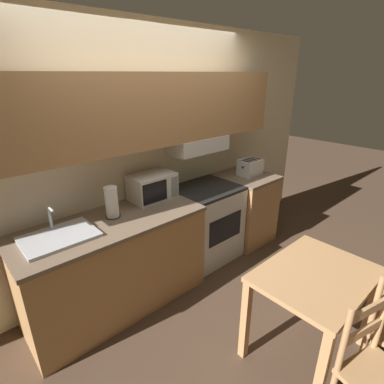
{
  "coord_description": "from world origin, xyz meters",
  "views": [
    {
      "loc": [
        -1.69,
        -2.52,
        2.07
      ],
      "look_at": [
        0.05,
        -0.59,
        1.03
      ],
      "focal_mm": 28.0,
      "sensor_mm": 36.0,
      "label": 1
    }
  ],
  "objects_px": {
    "microwave": "(152,187)",
    "dining_table": "(314,287)",
    "toaster": "(250,167)",
    "sink_basin": "(59,236)",
    "paper_towel_roll": "(112,202)",
    "stove_range": "(205,223)",
    "chair_left_of_table": "(377,377)"
  },
  "relations": [
    {
      "from": "toaster",
      "to": "sink_basin",
      "type": "distance_m",
      "value": 2.34
    },
    {
      "from": "toaster",
      "to": "paper_towel_roll",
      "type": "bearing_deg",
      "value": 177.65
    },
    {
      "from": "stove_range",
      "to": "toaster",
      "type": "height_order",
      "value": "toaster"
    },
    {
      "from": "microwave",
      "to": "paper_towel_roll",
      "type": "relative_size",
      "value": 1.55
    },
    {
      "from": "sink_basin",
      "to": "stove_range",
      "type": "bearing_deg",
      "value": 0.93
    },
    {
      "from": "stove_range",
      "to": "chair_left_of_table",
      "type": "relative_size",
      "value": 0.96
    },
    {
      "from": "sink_basin",
      "to": "dining_table",
      "type": "distance_m",
      "value": 1.96
    },
    {
      "from": "microwave",
      "to": "paper_towel_roll",
      "type": "xyz_separation_m",
      "value": [
        -0.5,
        -0.11,
        0.01
      ]
    },
    {
      "from": "microwave",
      "to": "dining_table",
      "type": "bearing_deg",
      "value": -80.54
    },
    {
      "from": "stove_range",
      "to": "sink_basin",
      "type": "xyz_separation_m",
      "value": [
        -1.62,
        -0.03,
        0.46
      ]
    },
    {
      "from": "toaster",
      "to": "paper_towel_roll",
      "type": "relative_size",
      "value": 1.05
    },
    {
      "from": "microwave",
      "to": "sink_basin",
      "type": "relative_size",
      "value": 0.82
    },
    {
      "from": "stove_range",
      "to": "microwave",
      "type": "height_order",
      "value": "microwave"
    },
    {
      "from": "dining_table",
      "to": "chair_left_of_table",
      "type": "distance_m",
      "value": 0.62
    },
    {
      "from": "microwave",
      "to": "toaster",
      "type": "relative_size",
      "value": 1.48
    },
    {
      "from": "microwave",
      "to": "dining_table",
      "type": "distance_m",
      "value": 1.7
    },
    {
      "from": "toaster",
      "to": "dining_table",
      "type": "relative_size",
      "value": 0.34
    },
    {
      "from": "toaster",
      "to": "sink_basin",
      "type": "height_order",
      "value": "sink_basin"
    },
    {
      "from": "sink_basin",
      "to": "chair_left_of_table",
      "type": "height_order",
      "value": "sink_basin"
    },
    {
      "from": "microwave",
      "to": "toaster",
      "type": "distance_m",
      "value": 1.36
    },
    {
      "from": "toaster",
      "to": "microwave",
      "type": "bearing_deg",
      "value": 172.22
    },
    {
      "from": "stove_range",
      "to": "dining_table",
      "type": "xyz_separation_m",
      "value": [
        -0.35,
        -1.49,
        0.17
      ]
    },
    {
      "from": "paper_towel_roll",
      "to": "dining_table",
      "type": "distance_m",
      "value": 1.76
    },
    {
      "from": "microwave",
      "to": "dining_table",
      "type": "relative_size",
      "value": 0.5
    },
    {
      "from": "sink_basin",
      "to": "paper_towel_roll",
      "type": "distance_m",
      "value": 0.51
    },
    {
      "from": "sink_basin",
      "to": "dining_table",
      "type": "height_order",
      "value": "sink_basin"
    },
    {
      "from": "stove_range",
      "to": "microwave",
      "type": "distance_m",
      "value": 0.86
    },
    {
      "from": "sink_basin",
      "to": "chair_left_of_table",
      "type": "xyz_separation_m",
      "value": [
        1.01,
        -2.0,
        -0.45
      ]
    },
    {
      "from": "stove_range",
      "to": "chair_left_of_table",
      "type": "bearing_deg",
      "value": -106.77
    },
    {
      "from": "paper_towel_roll",
      "to": "toaster",
      "type": "bearing_deg",
      "value": -2.35
    },
    {
      "from": "microwave",
      "to": "dining_table",
      "type": "xyz_separation_m",
      "value": [
        0.27,
        -1.63,
        -0.4
      ]
    },
    {
      "from": "paper_towel_roll",
      "to": "chair_left_of_table",
      "type": "relative_size",
      "value": 0.31
    }
  ]
}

